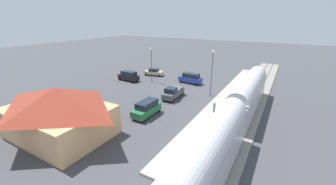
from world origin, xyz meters
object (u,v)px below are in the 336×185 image
Objects in this scene: suv_blue at (191,78)px; suv_green at (147,108)px; suv_black at (129,76)px; pedestrian_on_platform at (214,107)px; sedan_tan at (154,72)px; light_pole_near_platform at (212,68)px; light_pole_lot_center at (151,61)px; pickup_charcoal at (173,92)px; station_building at (58,111)px.

suv_blue and suv_green have the same top height.
pedestrian_on_platform is at bearing 160.98° from suv_black.
suv_blue is (-12.80, -5.15, 0.00)m from suv_black.
sedan_tan is 0.58× the size of light_pole_near_platform.
suv_blue is at bearing -155.79° from light_pole_lot_center.
suv_black is at bearing -19.02° from pedestrian_on_platform.
suv_blue is at bearing -158.08° from suv_black.
light_pole_near_platform reaches higher than light_pole_lot_center.
light_pole_near_platform is (3.04, -7.28, 3.87)m from pedestrian_on_platform.
light_pole_lot_center reaches higher than suv_black.
suv_black is (2.33, 6.65, 0.27)m from sedan_tan.
light_pole_near_platform is at bearing -67.36° from pedestrian_on_platform.
pickup_charcoal is 1.11× the size of suv_green.
pickup_charcoal is at bearing 135.71° from sedan_tan.
light_pole_near_platform is at bearing -142.44° from pickup_charcoal.
pedestrian_on_platform is at bearing 126.31° from suv_blue.
suv_black is 13.80m from suv_blue.
suv_green is at bearing 93.44° from suv_blue.
sedan_tan is at bearing -44.29° from pickup_charcoal.
pickup_charcoal is at bearing 144.36° from light_pole_lot_center.
sedan_tan is (19.88, -14.30, -0.40)m from pedestrian_on_platform.
pickup_charcoal is 8.15m from suv_green.
pedestrian_on_platform is at bearing 112.64° from light_pole_near_platform.
suv_green is (-11.54, 19.32, 0.27)m from sedan_tan.
sedan_tan is 6.86m from light_pole_lot_center.
sedan_tan is 0.64× the size of light_pole_lot_center.
suv_green is at bearing -122.14° from station_building.
suv_blue is 17.85m from suv_green.
light_pole_near_platform is at bearing 178.88° from suv_black.
light_pole_near_platform is (-16.85, 7.02, 4.27)m from sedan_tan.
station_building is at bearing 101.13° from sedan_tan.
station_building is 2.49× the size of suv_black.
light_pole_near_platform reaches higher than suv_black.
suv_blue is 0.61× the size of light_pole_near_platform.
suv_green is at bearing 137.60° from suv_black.
station_building reaches higher than sedan_tan.
suv_blue is (-10.47, 1.49, 0.27)m from sedan_tan.
suv_black is 0.99× the size of suv_blue.
pedestrian_on_platform is 0.31× the size of pickup_charcoal.
light_pole_lot_center is at bearing -161.66° from suv_black.
suv_black is at bearing 21.92° from suv_blue.
light_pole_lot_center is at bearing -35.64° from pickup_charcoal.
suv_black is at bearing -70.10° from station_building.
light_pole_lot_center reaches higher than station_building.
pickup_charcoal is at bearing -89.37° from suv_green.
suv_blue is at bearing -84.21° from pickup_charcoal.
pedestrian_on_platform is 0.23× the size of light_pole_lot_center.
suv_black is at bearing 70.65° from sedan_tan.
pickup_charcoal reaches higher than pedestrian_on_platform.
pickup_charcoal is 7.96m from light_pole_near_platform.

